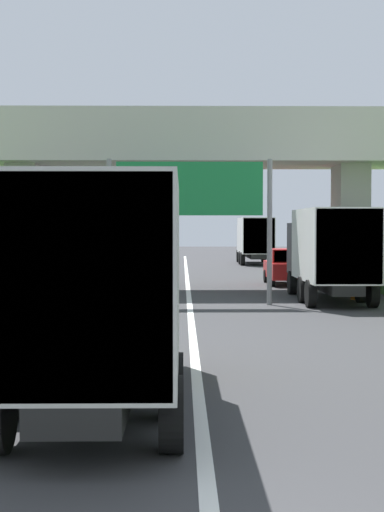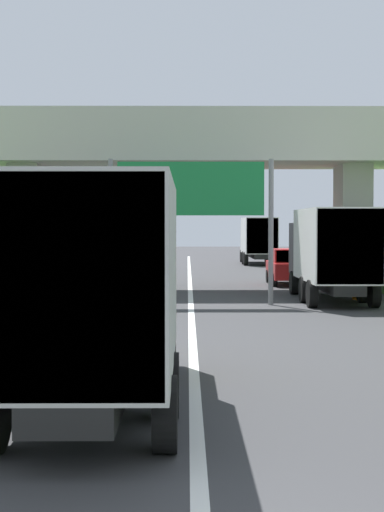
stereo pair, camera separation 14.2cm
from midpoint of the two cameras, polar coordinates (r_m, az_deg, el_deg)
The scene contains 10 objects.
lane_centre_stripe at distance 27.62m, azimuth -0.34°, elevation -3.56°, with size 0.20×85.64×0.01m, color white.
overpass_bridge at distance 33.32m, azimuth -0.42°, elevation 7.40°, with size 40.00×4.80×7.69m.
overhead_highway_sign at distance 26.82m, azimuth -0.33°, elevation 4.42°, with size 5.88×0.18×5.19m.
truck_black at distance 28.66m, azimuth 10.18°, elevation 0.48°, with size 2.44×7.30×3.44m.
truck_yellow at distance 11.60m, azimuth -7.06°, elevation -2.05°, with size 2.44×7.30×3.44m.
truck_silver at distance 56.42m, azimuth 4.67°, elevation 1.36°, with size 2.44×7.30×3.44m.
car_red at distance 36.60m, azimuth 7.02°, elevation -0.81°, with size 1.86×4.10×1.72m.
car_white at distance 47.65m, azimuth -6.78°, elevation -0.10°, with size 1.86×4.10×1.72m.
construction_barrel_3 at distance 29.59m, azimuth 12.30°, elevation -2.34°, with size 0.57×0.57×0.90m.
construction_barrel_4 at distance 34.61m, azimuth 10.59°, elevation -1.67°, with size 0.57×0.57×0.90m.
Camera 1 is at (-0.27, -4.66, 2.80)m, focal length 52.94 mm.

